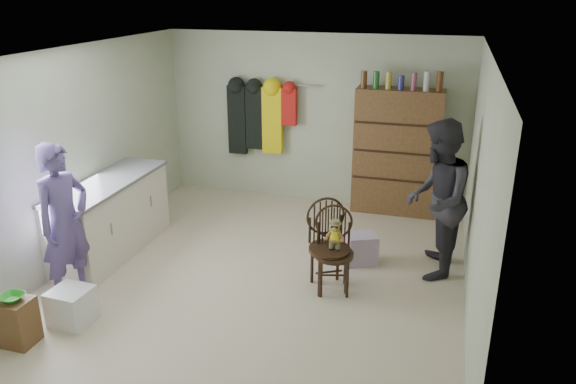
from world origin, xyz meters
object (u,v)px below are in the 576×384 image
(counter, at_px, (111,217))
(chair_far, at_px, (328,241))
(chair_front, at_px, (334,244))
(dresser, at_px, (397,151))

(counter, xyz_separation_m, chair_far, (2.73, -0.08, 0.07))
(counter, xyz_separation_m, chair_front, (2.81, -0.13, 0.07))
(dresser, bearing_deg, counter, -144.32)
(chair_front, height_order, chair_far, chair_far)
(chair_far, bearing_deg, chair_front, -58.45)
(chair_front, bearing_deg, chair_far, 135.04)
(chair_front, bearing_deg, counter, 162.36)
(chair_front, xyz_separation_m, chair_far, (-0.07, 0.04, -0.00))
(counter, bearing_deg, chair_far, -1.77)
(chair_front, relative_size, chair_far, 0.94)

